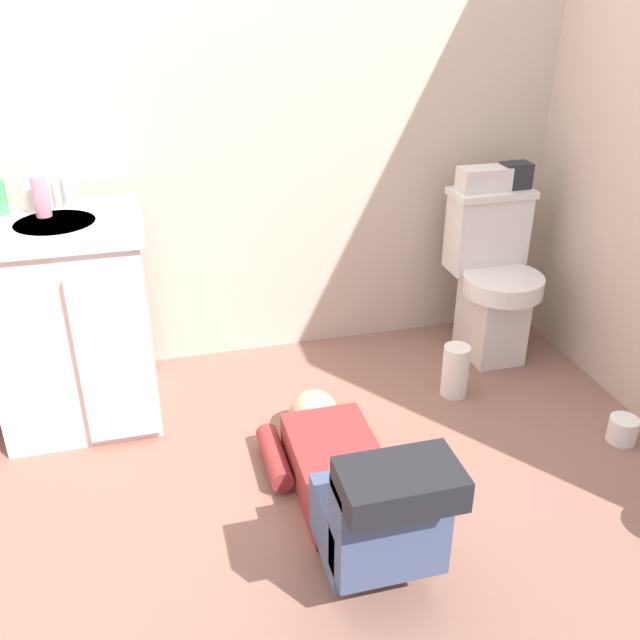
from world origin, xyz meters
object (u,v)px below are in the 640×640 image
(bottle_pink, at_px, (41,196))
(paper_towel_roll, at_px, (455,371))
(toilet_paper_roll, at_px, (623,430))
(toilet, at_px, (492,278))
(tissue_box, at_px, (484,179))
(bottle_white, at_px, (28,194))
(toiletry_bag, at_px, (515,175))
(faucet, at_px, (55,195))
(vanity_cabinet, at_px, (74,322))
(person_plumber, at_px, (352,484))
(bottle_clear, at_px, (69,191))

(bottle_pink, distance_m, paper_towel_roll, 1.74)
(bottle_pink, height_order, toilet_paper_roll, bottle_pink)
(toilet, height_order, paper_towel_roll, toilet)
(tissue_box, distance_m, bottle_white, 1.84)
(toilet, distance_m, toiletry_bag, 0.46)
(faucet, xyz_separation_m, toiletry_bag, (1.89, 0.02, -0.06))
(toiletry_bag, bearing_deg, paper_towel_roll, -134.65)
(faucet, height_order, bottle_white, bottle_white)
(vanity_cabinet, relative_size, bottle_white, 7.21)
(person_plumber, height_order, bottle_white, bottle_white)
(faucet, distance_m, bottle_white, 0.10)
(toilet, xyz_separation_m, toiletry_bag, (0.11, 0.09, 0.44))
(tissue_box, height_order, bottle_white, bottle_white)
(toiletry_bag, height_order, paper_towel_roll, toiletry_bag)
(toiletry_bag, bearing_deg, bottle_white, -179.86)
(bottle_clear, bearing_deg, vanity_cabinet, -105.21)
(vanity_cabinet, distance_m, bottle_white, 0.49)
(toilet, bearing_deg, paper_towel_roll, -133.20)
(person_plumber, bearing_deg, bottle_clear, 127.25)
(bottle_pink, bearing_deg, paper_towel_roll, -11.47)
(paper_towel_roll, relative_size, toilet_paper_roll, 2.07)
(toiletry_bag, bearing_deg, vanity_cabinet, -175.06)
(toilet_paper_roll, bearing_deg, bottle_white, 157.24)
(bottle_white, relative_size, toilet_paper_roll, 1.03)
(bottle_clear, bearing_deg, paper_towel_roll, -15.80)
(person_plumber, distance_m, toilet_paper_roll, 1.15)
(toiletry_bag, distance_m, paper_towel_roll, 0.90)
(faucet, distance_m, bottle_pink, 0.09)
(tissue_box, distance_m, paper_towel_roll, 0.84)
(faucet, height_order, person_plumber, faucet)
(tissue_box, distance_m, bottle_clear, 1.70)
(tissue_box, bearing_deg, paper_towel_roll, -121.88)
(vanity_cabinet, xyz_separation_m, person_plumber, (0.84, -0.88, -0.24))
(bottle_white, relative_size, paper_towel_roll, 0.50)
(person_plumber, xyz_separation_m, tissue_box, (0.90, 1.05, 0.62))
(vanity_cabinet, xyz_separation_m, bottle_pink, (-0.04, 0.06, 0.47))
(toilet, relative_size, faucet, 7.50)
(bottle_clear, distance_m, toilet_paper_roll, 2.27)
(bottle_pink, bearing_deg, toilet_paper_roll, -21.00)
(toiletry_bag, relative_size, toilet_paper_roll, 1.13)
(toilet, height_order, tissue_box, tissue_box)
(bottle_clear, distance_m, paper_towel_roll, 1.68)
(bottle_clear, bearing_deg, toiletry_bag, 0.07)
(bottle_white, xyz_separation_m, toilet_paper_roll, (2.07, -0.87, -0.83))
(toilet, relative_size, vanity_cabinet, 0.91)
(bottle_clear, bearing_deg, toilet_paper_roll, -24.31)
(bottle_pink, height_order, bottle_clear, bottle_pink)
(vanity_cabinet, relative_size, faucet, 8.20)
(faucet, bearing_deg, toiletry_bag, 0.52)
(faucet, distance_m, paper_towel_roll, 1.72)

